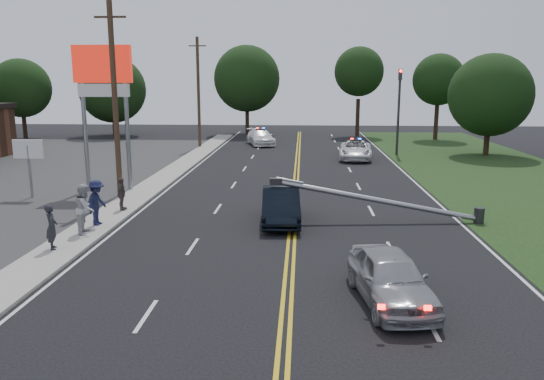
# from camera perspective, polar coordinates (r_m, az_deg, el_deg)

# --- Properties ---
(ground) EXTENTS (120.00, 120.00, 0.00)m
(ground) POSITION_cam_1_polar(r_m,az_deg,el_deg) (16.04, 1.73, -10.69)
(ground) COLOR black
(ground) RESTS_ON ground
(sidewalk) EXTENTS (1.80, 70.00, 0.12)m
(sidewalk) POSITION_cam_1_polar(r_m,az_deg,el_deg) (27.03, -15.75, -1.71)
(sidewalk) COLOR #9D988E
(sidewalk) RESTS_ON ground
(centerline_yellow) EXTENTS (0.36, 80.00, 0.00)m
(centerline_yellow) POSITION_cam_1_polar(r_m,az_deg,el_deg) (25.57, 2.36, -2.13)
(centerline_yellow) COLOR gold
(centerline_yellow) RESTS_ON ground
(pylon_sign) EXTENTS (3.20, 0.35, 8.00)m
(pylon_sign) POSITION_cam_1_polar(r_m,az_deg,el_deg) (30.82, -17.69, 10.93)
(pylon_sign) COLOR gray
(pylon_sign) RESTS_ON ground
(small_sign) EXTENTS (1.60, 0.14, 3.10)m
(small_sign) POSITION_cam_1_polar(r_m,az_deg,el_deg) (30.68, -24.72, 3.53)
(small_sign) COLOR gray
(small_sign) RESTS_ON ground
(traffic_signal) EXTENTS (0.28, 0.41, 7.05)m
(traffic_signal) POSITION_cam_1_polar(r_m,az_deg,el_deg) (45.56, 13.49, 8.95)
(traffic_signal) COLOR #2D2D30
(traffic_signal) RESTS_ON ground
(fallen_streetlight) EXTENTS (9.36, 0.44, 1.91)m
(fallen_streetlight) POSITION_cam_1_polar(r_m,az_deg,el_deg) (23.72, 12.46, -1.24)
(fallen_streetlight) COLOR #2D2D30
(fallen_streetlight) RESTS_ON ground
(utility_pole_mid) EXTENTS (1.60, 0.28, 10.00)m
(utility_pole_mid) POSITION_cam_1_polar(r_m,az_deg,el_deg) (28.51, -16.54, 9.14)
(utility_pole_mid) COLOR #382619
(utility_pole_mid) RESTS_ON ground
(utility_pole_far) EXTENTS (1.60, 0.28, 10.00)m
(utility_pole_far) POSITION_cam_1_polar(r_m,az_deg,el_deg) (49.78, -7.91, 10.37)
(utility_pole_far) COLOR #382619
(utility_pole_far) RESTS_ON ground
(tree_4) EXTENTS (6.16, 6.16, 8.44)m
(tree_4) POSITION_cam_1_polar(r_m,az_deg,el_deg) (62.92, -25.38, 9.86)
(tree_4) COLOR black
(tree_4) RESTS_ON ground
(tree_5) EXTENTS (7.38, 7.38, 8.84)m
(tree_5) POSITION_cam_1_polar(r_m,az_deg,el_deg) (62.93, -16.79, 10.29)
(tree_5) COLOR black
(tree_5) RESTS_ON ground
(tree_6) EXTENTS (7.55, 7.55, 10.13)m
(tree_6) POSITION_cam_1_polar(r_m,az_deg,el_deg) (62.08, -2.73, 11.87)
(tree_6) COLOR black
(tree_6) RESTS_ON ground
(tree_7) EXTENTS (5.44, 5.44, 9.84)m
(tree_7) POSITION_cam_1_polar(r_m,az_deg,el_deg) (60.78, 9.35, 12.44)
(tree_7) COLOR black
(tree_7) RESTS_ON ground
(tree_8) EXTENTS (5.32, 5.32, 8.90)m
(tree_8) POSITION_cam_1_polar(r_m,az_deg,el_deg) (58.70, 17.50, 11.24)
(tree_8) COLOR black
(tree_8) RESTS_ON ground
(tree_9) EXTENTS (6.72, 6.72, 8.32)m
(tree_9) POSITION_cam_1_polar(r_m,az_deg,el_deg) (47.50, 22.44, 9.41)
(tree_9) COLOR black
(tree_9) RESTS_ON ground
(crashed_sedan) EXTENTS (1.84, 4.66, 1.51)m
(crashed_sedan) POSITION_cam_1_polar(r_m,az_deg,el_deg) (23.17, 0.97, -1.68)
(crashed_sedan) COLOR black
(crashed_sedan) RESTS_ON ground
(waiting_sedan) EXTENTS (2.35, 4.52, 1.47)m
(waiting_sedan) POSITION_cam_1_polar(r_m,az_deg,el_deg) (15.30, 12.61, -9.16)
(waiting_sedan) COLOR #9C9FA4
(waiting_sedan) RESTS_ON ground
(emergency_a) EXTENTS (2.96, 5.55, 1.49)m
(emergency_a) POSITION_cam_1_polar(r_m,az_deg,el_deg) (42.50, 8.97, 4.27)
(emergency_a) COLOR white
(emergency_a) RESTS_ON ground
(emergency_b) EXTENTS (3.47, 5.54, 1.50)m
(emergency_b) POSITION_cam_1_polar(r_m,az_deg,el_deg) (51.53, -1.24, 5.69)
(emergency_b) COLOR white
(emergency_b) RESTS_ON ground
(bystander_a) EXTENTS (0.60, 0.71, 1.66)m
(bystander_a) POSITION_cam_1_polar(r_m,az_deg,el_deg) (20.70, -22.62, -3.68)
(bystander_a) COLOR #222329
(bystander_a) RESTS_ON sidewalk
(bystander_b) EXTENTS (0.90, 1.08, 1.99)m
(bystander_b) POSITION_cam_1_polar(r_m,az_deg,el_deg) (22.41, -19.46, -1.88)
(bystander_b) COLOR #B0B1B5
(bystander_b) RESTS_ON sidewalk
(bystander_c) EXTENTS (0.87, 1.32, 1.92)m
(bystander_c) POSITION_cam_1_polar(r_m,az_deg,el_deg) (23.48, -18.34, -1.29)
(bystander_c) COLOR #191D40
(bystander_c) RESTS_ON sidewalk
(bystander_d) EXTENTS (0.38, 0.91, 1.55)m
(bystander_d) POSITION_cam_1_polar(r_m,az_deg,el_deg) (25.88, -15.88, -0.40)
(bystander_d) COLOR #574946
(bystander_d) RESTS_ON sidewalk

